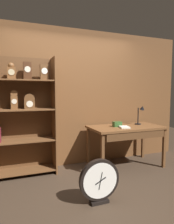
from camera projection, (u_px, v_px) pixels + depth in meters
ground_plane at (102, 197)px, 2.70m from camera, size 10.00×10.00×0.00m
back_wood_panel at (72, 98)px, 3.86m from camera, size 4.80×0.05×2.60m
bookshelf at (20, 114)px, 3.34m from camera, size 1.11×0.38×2.00m
workbench at (127, 131)px, 3.76m from camera, size 1.37×0.74×0.77m
desk_lamp at (141, 113)px, 3.97m from camera, size 0.17×0.17×0.39m
toolbox_small at (117, 124)px, 3.74m from camera, size 0.16×0.10×0.09m
open_repair_manual at (124, 127)px, 3.61m from camera, size 0.21×0.25×0.02m
round_clock_large at (99, 181)px, 2.52m from camera, size 0.53×0.11×0.57m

